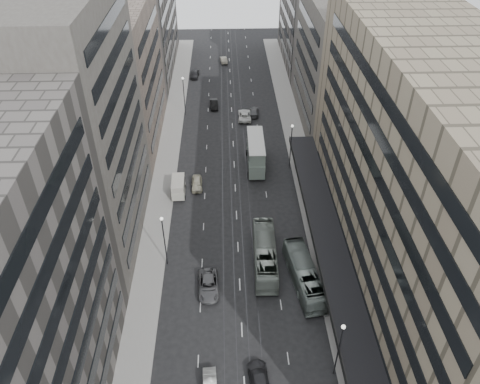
{
  "coord_description": "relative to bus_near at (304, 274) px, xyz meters",
  "views": [
    {
      "loc": [
        -1.44,
        -33.01,
        46.25
      ],
      "look_at": [
        0.48,
        20.49,
        5.59
      ],
      "focal_mm": 35.0,
      "sensor_mm": 36.0,
      "label": 1
    }
  ],
  "objects": [
    {
      "name": "ground",
      "position": [
        -8.23,
        -7.95,
        -1.62
      ],
      "size": [
        220.0,
        220.0,
        0.0
      ],
      "primitive_type": "plane",
      "color": "black",
      "rests_on": "ground"
    },
    {
      "name": "sidewalk_right",
      "position": [
        3.77,
        29.55,
        -1.55
      ],
      "size": [
        4.0,
        125.0,
        0.15
      ],
      "primitive_type": "cube",
      "color": "gray",
      "rests_on": "ground"
    },
    {
      "name": "sidewalk_left",
      "position": [
        -20.23,
        29.55,
        -1.55
      ],
      "size": [
        4.0,
        125.0,
        0.15
      ],
      "primitive_type": "cube",
      "color": "gray",
      "rests_on": "ground"
    },
    {
      "name": "department_store",
      "position": [
        13.22,
        0.05,
        13.32
      ],
      "size": [
        19.2,
        60.0,
        30.0
      ],
      "color": "gray",
      "rests_on": "ground"
    },
    {
      "name": "building_right_mid",
      "position": [
        13.27,
        44.05,
        10.38
      ],
      "size": [
        15.0,
        28.0,
        24.0
      ],
      "primitive_type": "cube",
      "color": "#48433E",
      "rests_on": "ground"
    },
    {
      "name": "building_right_far",
      "position": [
        13.27,
        74.05,
        12.38
      ],
      "size": [
        15.0,
        32.0,
        28.0
      ],
      "primitive_type": "cube",
      "color": "#605B56",
      "rests_on": "ground"
    },
    {
      "name": "building_left_b",
      "position": [
        -29.73,
        11.05,
        15.38
      ],
      "size": [
        15.0,
        26.0,
        34.0
      ],
      "primitive_type": "cube",
      "color": "#48433E",
      "rests_on": "ground"
    },
    {
      "name": "building_left_c",
      "position": [
        -29.73,
        38.05,
        10.88
      ],
      "size": [
        15.0,
        28.0,
        25.0
      ],
      "primitive_type": "cube",
      "color": "slate",
      "rests_on": "ground"
    },
    {
      "name": "building_left_d",
      "position": [
        -29.73,
        71.05,
        12.38
      ],
      "size": [
        15.0,
        38.0,
        28.0
      ],
      "primitive_type": "cube",
      "color": "#605B56",
      "rests_on": "ground"
    },
    {
      "name": "lamp_right_near",
      "position": [
        1.47,
        -12.95,
        3.58
      ],
      "size": [
        0.44,
        0.44,
        8.32
      ],
      "color": "#262628",
      "rests_on": "ground"
    },
    {
      "name": "lamp_right_far",
      "position": [
        1.47,
        27.05,
        3.58
      ],
      "size": [
        0.44,
        0.44,
        8.32
      ],
      "color": "#262628",
      "rests_on": "ground"
    },
    {
      "name": "lamp_left_near",
      "position": [
        -17.93,
        4.05,
        3.58
      ],
      "size": [
        0.44,
        0.44,
        8.32
      ],
      "color": "#262628",
      "rests_on": "ground"
    },
    {
      "name": "lamp_left_far",
      "position": [
        -17.93,
        47.05,
        3.58
      ],
      "size": [
        0.44,
        0.44,
        8.32
      ],
      "color": "#262628",
      "rests_on": "ground"
    },
    {
      "name": "bus_near",
      "position": [
        0.0,
        0.0,
        0.0
      ],
      "size": [
        4.29,
        11.91,
        3.24
      ],
      "primitive_type": "imported",
      "rotation": [
        0.0,
        0.0,
        3.28
      ],
      "color": "gray",
      "rests_on": "ground"
    },
    {
      "name": "bus_far",
      "position": [
        -4.7,
        3.78,
        0.09
      ],
      "size": [
        3.21,
        12.39,
        3.43
      ],
      "primitive_type": "imported",
      "rotation": [
        0.0,
        0.0,
        3.11
      ],
      "color": "gray",
      "rests_on": "ground"
    },
    {
      "name": "double_decker",
      "position": [
        -4.5,
        27.33,
        1.26
      ],
      "size": [
        3.1,
        9.8,
        5.34
      ],
      "rotation": [
        0.0,
        0.0,
        -0.01
      ],
      "color": "gray",
      "rests_on": "ground"
    },
    {
      "name": "panel_van",
      "position": [
        -17.43,
        19.65,
        -0.08
      ],
      "size": [
        2.3,
        4.5,
        2.8
      ],
      "rotation": [
        0.0,
        0.0,
        0.03
      ],
      "color": "beige",
      "rests_on": "ground"
    },
    {
      "name": "sedan_2",
      "position": [
        -12.24,
        -0.63,
        -0.84
      ],
      "size": [
        2.84,
        5.71,
        1.56
      ],
      "primitive_type": "imported",
      "rotation": [
        0.0,
        0.0,
        0.05
      ],
      "color": "#505053",
      "rests_on": "ground"
    },
    {
      "name": "sedan_3",
      "position": [
        -6.66,
        -13.81,
        -0.88
      ],
      "size": [
        2.51,
        5.3,
        1.49
      ],
      "primitive_type": "imported",
      "rotation": [
        0.0,
        0.0,
        3.22
      ],
      "color": "black",
      "rests_on": "ground"
    },
    {
      "name": "sedan_4",
      "position": [
        -14.55,
        21.54,
        -0.88
      ],
      "size": [
        1.95,
        4.43,
        1.48
      ],
      "primitive_type": "imported",
      "rotation": [
        0.0,
        0.0,
        0.05
      ],
      "color": "beige",
      "rests_on": "ground"
    },
    {
      "name": "sedan_5",
      "position": [
        -11.98,
        50.25,
        -0.87
      ],
      "size": [
        1.9,
        4.68,
        1.51
      ],
      "primitive_type": "imported",
      "rotation": [
        0.0,
        0.0,
        0.07
      ],
      "color": "black",
      "rests_on": "ground"
    },
    {
      "name": "sedan_6",
      "position": [
        -5.63,
        44.94,
        -0.84
      ],
      "size": [
        2.75,
        5.7,
        1.57
      ],
      "primitive_type": "imported",
      "rotation": [
        0.0,
        0.0,
        3.12
      ],
      "color": "white",
      "rests_on": "ground"
    },
    {
      "name": "sedan_7",
      "position": [
        -3.62,
        46.55,
        -0.93
      ],
      "size": [
        2.35,
        4.92,
        1.38
      ],
      "primitive_type": "imported",
      "rotation": [
        0.0,
        0.0,
        3.05
      ],
      "color": "#4D4E4F",
      "rests_on": "ground"
    },
    {
      "name": "sedan_8",
      "position": [
        -16.73,
        66.31,
        -0.85
      ],
      "size": [
        2.27,
        4.69,
        1.54
      ],
      "primitive_type": "imported",
      "rotation": [
        0.0,
        0.0,
        -0.1
      ],
      "color": "#242426",
      "rests_on": "ground"
    },
    {
      "name": "sedan_9",
      "position": [
        -9.71,
        75.41,
        -0.92
      ],
      "size": [
        1.99,
        4.42,
        1.41
      ],
      "primitive_type": "imported",
      "rotation": [
        0.0,
        0.0,
        3.26
      ],
      "color": "#B7AF97",
      "rests_on": "ground"
    }
  ]
}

